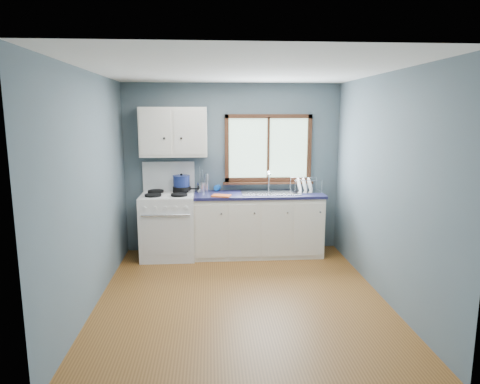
{
  "coord_description": "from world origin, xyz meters",
  "views": [
    {
      "loc": [
        -0.33,
        -4.57,
        2.05
      ],
      "look_at": [
        0.05,
        0.9,
        1.05
      ],
      "focal_mm": 32.0,
      "sensor_mm": 36.0,
      "label": 1
    }
  ],
  "objects": [
    {
      "name": "sink",
      "position": [
        0.54,
        1.49,
        0.86
      ],
      "size": [
        0.84,
        0.46,
        0.44
      ],
      "color": "silver",
      "rests_on": "countertop"
    },
    {
      "name": "wall_back",
      "position": [
        0.0,
        1.81,
        1.25
      ],
      "size": [
        3.2,
        0.02,
        2.5
      ],
      "primitive_type": "cube",
      "color": "slate",
      "rests_on": "ground"
    },
    {
      "name": "wall_left",
      "position": [
        -1.61,
        0.0,
        1.25
      ],
      "size": [
        0.02,
        3.6,
        2.5
      ],
      "primitive_type": "cube",
      "color": "slate",
      "rests_on": "ground"
    },
    {
      "name": "stockpot",
      "position": [
        -0.76,
        1.62,
        1.07
      ],
      "size": [
        0.31,
        0.31,
        0.24
      ],
      "rotation": [
        0.0,
        0.0,
        -0.28
      ],
      "color": "navy",
      "rests_on": "gas_range"
    },
    {
      "name": "base_cabinets",
      "position": [
        0.36,
        1.49,
        0.41
      ],
      "size": [
        1.85,
        0.6,
        0.88
      ],
      "color": "white",
      "rests_on": "floor"
    },
    {
      "name": "upper_cabinets",
      "position": [
        -0.85,
        1.63,
        1.8
      ],
      "size": [
        0.95,
        0.35,
        0.7
      ],
      "color": "white",
      "rests_on": "wall_back"
    },
    {
      "name": "countertop",
      "position": [
        0.36,
        1.49,
        0.9
      ],
      "size": [
        1.89,
        0.64,
        0.04
      ],
      "primitive_type": "cube",
      "color": "#17173B",
      "rests_on": "base_cabinets"
    },
    {
      "name": "wall_right",
      "position": [
        1.61,
        0.0,
        1.25
      ],
      "size": [
        0.02,
        3.6,
        2.5
      ],
      "primitive_type": "cube",
      "color": "slate",
      "rests_on": "ground"
    },
    {
      "name": "floor",
      "position": [
        0.0,
        0.0,
        -0.01
      ],
      "size": [
        3.2,
        3.6,
        0.02
      ],
      "primitive_type": "cube",
      "color": "brown",
      "rests_on": "ground"
    },
    {
      "name": "utensil_crock",
      "position": [
        -0.47,
        1.63,
        1.0
      ],
      "size": [
        0.15,
        0.15,
        0.38
      ],
      "rotation": [
        0.0,
        0.0,
        -0.37
      ],
      "color": "silver",
      "rests_on": "countertop"
    },
    {
      "name": "ceiling",
      "position": [
        0.0,
        0.0,
        2.51
      ],
      "size": [
        3.2,
        3.6,
        0.02
      ],
      "primitive_type": "cube",
      "color": "white",
      "rests_on": "wall_back"
    },
    {
      "name": "thermos",
      "position": [
        -0.39,
        1.65,
        1.06
      ],
      "size": [
        0.07,
        0.07,
        0.28
      ],
      "primitive_type": "cylinder",
      "rotation": [
        0.0,
        0.0,
        -0.07
      ],
      "color": "silver",
      "rests_on": "countertop"
    },
    {
      "name": "wall_front",
      "position": [
        0.0,
        -1.81,
        1.25
      ],
      "size": [
        3.2,
        0.02,
        2.5
      ],
      "primitive_type": "cube",
      "color": "slate",
      "rests_on": "ground"
    },
    {
      "name": "skillet",
      "position": [
        -0.75,
        1.6,
        0.99
      ],
      "size": [
        0.41,
        0.31,
        0.05
      ],
      "rotation": [
        0.0,
        0.0,
        -0.23
      ],
      "color": "black",
      "rests_on": "gas_range"
    },
    {
      "name": "dish_towel",
      "position": [
        -0.19,
        1.29,
        0.93
      ],
      "size": [
        0.29,
        0.25,
        0.02
      ],
      "primitive_type": "cube",
      "rotation": [
        0.0,
        0.0,
        -0.28
      ],
      "color": "#CE5221",
      "rests_on": "countertop"
    },
    {
      "name": "gas_range",
      "position": [
        -0.95,
        1.47,
        0.49
      ],
      "size": [
        0.76,
        0.69,
        1.36
      ],
      "color": "white",
      "rests_on": "floor"
    },
    {
      "name": "soap_bottle",
      "position": [
        -0.25,
        1.69,
        1.04
      ],
      "size": [
        0.11,
        0.11,
        0.23
      ],
      "primitive_type": "imported",
      "rotation": [
        0.0,
        0.0,
        -0.29
      ],
      "color": "blue",
      "rests_on": "countertop"
    },
    {
      "name": "dish_rack",
      "position": [
        1.05,
        1.53,
        0.98
      ],
      "size": [
        0.43,
        0.33,
        0.22
      ],
      "rotation": [
        0.0,
        0.0,
        0.03
      ],
      "color": "silver",
      "rests_on": "countertop"
    },
    {
      "name": "window",
      "position": [
        0.54,
        1.77,
        1.48
      ],
      "size": [
        1.36,
        0.1,
        1.03
      ],
      "color": "#9EC6A8",
      "rests_on": "wall_back"
    }
  ]
}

